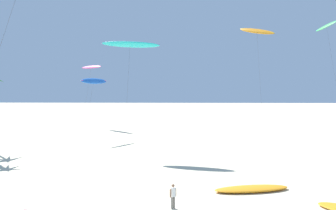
{
  "coord_description": "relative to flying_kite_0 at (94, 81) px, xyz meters",
  "views": [
    {
      "loc": [
        -0.59,
        -9.04,
        8.34
      ],
      "look_at": [
        -1.18,
        16.9,
        6.82
      ],
      "focal_mm": 38.06,
      "sensor_mm": 36.0,
      "label": 1
    }
  ],
  "objects": [
    {
      "name": "flying_kite_0",
      "position": [
        0.0,
        0.0,
        0.0
      ],
      "size": [
        3.66,
        5.88,
        9.37
      ],
      "color": "blue",
      "rests_on": "ground"
    },
    {
      "name": "flying_kite_6",
      "position": [
        38.32,
        8.71,
        9.51
      ],
      "size": [
        2.95,
        9.48,
        19.4
      ],
      "color": "green",
      "rests_on": "ground"
    },
    {
      "name": "person_foreground_walker",
      "position": [
        12.26,
        -30.35,
        -7.91
      ],
      "size": [
        0.44,
        0.33,
        1.68
      ],
      "color": "slate",
      "rests_on": "ground"
    },
    {
      "name": "flying_kite_2",
      "position": [
        -4.19,
        15.88,
        2.9
      ],
      "size": [
        5.75,
        10.13,
        12.16
      ],
      "color": "#EA5193",
      "rests_on": "ground"
    },
    {
      "name": "flying_kite_5",
      "position": [
        6.8,
        -9.97,
        4.38
      ],
      "size": [
        7.79,
        7.87,
        13.9
      ],
      "color": "#19B2B7",
      "rests_on": "ground"
    },
    {
      "name": "grounded_kite_1",
      "position": [
        18.37,
        -26.21,
        -8.64
      ],
      "size": [
        6.25,
        2.9,
        0.36
      ],
      "color": "orange",
      "rests_on": "ground"
    },
    {
      "name": "flying_kite_1",
      "position": [
        24.53,
        0.28,
        7.44
      ],
      "size": [
        5.01,
        8.49,
        17.33
      ],
      "color": "orange",
      "rests_on": "ground"
    }
  ]
}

